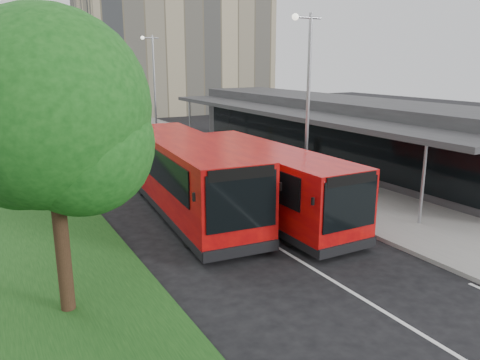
{
  "coord_description": "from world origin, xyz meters",
  "views": [
    {
      "loc": [
        -8.44,
        -14.46,
        6.19
      ],
      "look_at": [
        0.58,
        1.61,
        1.5
      ],
      "focal_mm": 35.0,
      "sensor_mm": 36.0,
      "label": 1
    }
  ],
  "objects_px": {
    "lamp_post_far": "(153,80)",
    "litter_bin": "(230,154)",
    "tree_mid": "(11,95)",
    "car_near": "(80,114)",
    "car_far": "(47,111)",
    "lamp_post_near": "(307,96)",
    "bus_second": "(187,176)",
    "bollard": "(190,139)",
    "bus_main": "(266,182)",
    "tree_near": "(49,122)"
  },
  "relations": [
    {
      "from": "lamp_post_near",
      "to": "bollard",
      "type": "xyz_separation_m",
      "value": [
        0.81,
        14.89,
        -4.08
      ]
    },
    {
      "from": "lamp_post_far",
      "to": "bus_main",
      "type": "height_order",
      "value": "lamp_post_far"
    },
    {
      "from": "bus_main",
      "to": "tree_near",
      "type": "bearing_deg",
      "value": -154.59
    },
    {
      "from": "tree_near",
      "to": "car_near",
      "type": "distance_m",
      "value": 42.64
    },
    {
      "from": "tree_near",
      "to": "bus_second",
      "type": "xyz_separation_m",
      "value": [
        5.82,
        5.82,
        -3.22
      ]
    },
    {
      "from": "car_far",
      "to": "lamp_post_far",
      "type": "bearing_deg",
      "value": -71.59
    },
    {
      "from": "car_far",
      "to": "lamp_post_near",
      "type": "bearing_deg",
      "value": -78.1
    },
    {
      "from": "lamp_post_near",
      "to": "bollard",
      "type": "distance_m",
      "value": 15.46
    },
    {
      "from": "bus_main",
      "to": "litter_bin",
      "type": "bearing_deg",
      "value": 70.16
    },
    {
      "from": "lamp_post_near",
      "to": "bus_second",
      "type": "relative_size",
      "value": 0.71
    },
    {
      "from": "bus_main",
      "to": "litter_bin",
      "type": "height_order",
      "value": "bus_main"
    },
    {
      "from": "lamp_post_far",
      "to": "bus_second",
      "type": "bearing_deg",
      "value": -105.52
    },
    {
      "from": "tree_mid",
      "to": "car_near",
      "type": "height_order",
      "value": "tree_mid"
    },
    {
      "from": "bus_second",
      "to": "car_far",
      "type": "height_order",
      "value": "bus_second"
    },
    {
      "from": "lamp_post_far",
      "to": "bollard",
      "type": "relative_size",
      "value": 8.24
    },
    {
      "from": "tree_mid",
      "to": "litter_bin",
      "type": "relative_size",
      "value": 8.04
    },
    {
      "from": "lamp_post_near",
      "to": "bus_second",
      "type": "xyz_separation_m",
      "value": [
        -5.31,
        0.88,
        -3.12
      ]
    },
    {
      "from": "lamp_post_near",
      "to": "bus_main",
      "type": "bearing_deg",
      "value": -159.72
    },
    {
      "from": "tree_mid",
      "to": "bollard",
      "type": "bearing_deg",
      "value": 33.28
    },
    {
      "from": "bus_main",
      "to": "litter_bin",
      "type": "distance_m",
      "value": 10.39
    },
    {
      "from": "bollard",
      "to": "tree_mid",
      "type": "bearing_deg",
      "value": -146.72
    },
    {
      "from": "bus_second",
      "to": "litter_bin",
      "type": "xyz_separation_m",
      "value": [
        6.22,
        7.86,
        -1.0
      ]
    },
    {
      "from": "litter_bin",
      "to": "bollard",
      "type": "height_order",
      "value": "bollard"
    },
    {
      "from": "bollard",
      "to": "car_near",
      "type": "xyz_separation_m",
      "value": [
        -3.57,
        21.76,
        0.01
      ]
    },
    {
      "from": "bus_main",
      "to": "bus_second",
      "type": "xyz_separation_m",
      "value": [
        -2.66,
        1.86,
        0.15
      ]
    },
    {
      "from": "bus_main",
      "to": "litter_bin",
      "type": "xyz_separation_m",
      "value": [
        3.57,
        9.72,
        -0.85
      ]
    },
    {
      "from": "bus_main",
      "to": "bus_second",
      "type": "height_order",
      "value": "bus_second"
    },
    {
      "from": "bus_main",
      "to": "bus_second",
      "type": "bearing_deg",
      "value": 145.37
    },
    {
      "from": "car_far",
      "to": "tree_mid",
      "type": "bearing_deg",
      "value": -94.75
    },
    {
      "from": "bollard",
      "to": "lamp_post_far",
      "type": "bearing_deg",
      "value": 99.05
    },
    {
      "from": "tree_mid",
      "to": "bus_second",
      "type": "relative_size",
      "value": 0.65
    },
    {
      "from": "tree_mid",
      "to": "lamp_post_far",
      "type": "height_order",
      "value": "lamp_post_far"
    },
    {
      "from": "tree_near",
      "to": "tree_mid",
      "type": "relative_size",
      "value": 1.02
    },
    {
      "from": "lamp_post_far",
      "to": "litter_bin",
      "type": "distance_m",
      "value": 12.02
    },
    {
      "from": "lamp_post_near",
      "to": "bollard",
      "type": "relative_size",
      "value": 8.24
    },
    {
      "from": "bus_second",
      "to": "litter_bin",
      "type": "relative_size",
      "value": 12.36
    },
    {
      "from": "litter_bin",
      "to": "car_far",
      "type": "height_order",
      "value": "car_far"
    },
    {
      "from": "bus_main",
      "to": "bollard",
      "type": "relative_size",
      "value": 10.34
    },
    {
      "from": "tree_mid",
      "to": "car_near",
      "type": "xyz_separation_m",
      "value": [
        8.37,
        29.6,
        -4.07
      ]
    },
    {
      "from": "litter_bin",
      "to": "car_far",
      "type": "bearing_deg",
      "value": 100.8
    },
    {
      "from": "bollard",
      "to": "lamp_post_near",
      "type": "bearing_deg",
      "value": -93.13
    },
    {
      "from": "bus_main",
      "to": "litter_bin",
      "type": "relative_size",
      "value": 11.06
    },
    {
      "from": "tree_near",
      "to": "bollard",
      "type": "relative_size",
      "value": 7.69
    },
    {
      "from": "tree_near",
      "to": "lamp_post_far",
      "type": "height_order",
      "value": "lamp_post_far"
    },
    {
      "from": "lamp_post_far",
      "to": "litter_bin",
      "type": "height_order",
      "value": "lamp_post_far"
    },
    {
      "from": "car_near",
      "to": "lamp_post_far",
      "type": "bearing_deg",
      "value": -93.44
    },
    {
      "from": "tree_near",
      "to": "bus_main",
      "type": "bearing_deg",
      "value": 25.09
    },
    {
      "from": "tree_mid",
      "to": "bollard",
      "type": "relative_size",
      "value": 7.52
    },
    {
      "from": "bus_main",
      "to": "bollard",
      "type": "xyz_separation_m",
      "value": [
        3.47,
        15.87,
        -0.82
      ]
    },
    {
      "from": "tree_near",
      "to": "lamp_post_far",
      "type": "bearing_deg",
      "value": 65.96
    }
  ]
}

